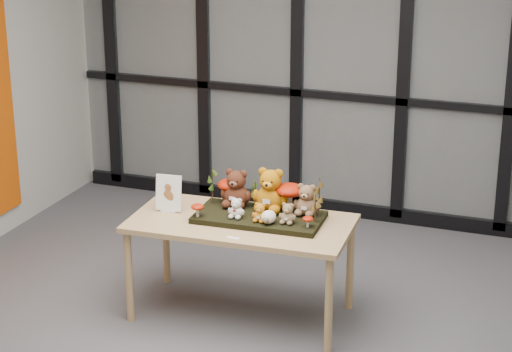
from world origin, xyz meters
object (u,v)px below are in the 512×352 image
at_px(mushroom_back_right, 289,196).
at_px(mushroom_front_right, 308,221).
at_px(bear_white_bow, 236,207).
at_px(bear_pooh_yellow, 271,187).
at_px(bear_brown_medium, 236,186).
at_px(plush_cream_hedgehog, 269,216).
at_px(diorama_tray, 259,217).
at_px(mushroom_back_left, 230,190).
at_px(mushroom_front_left, 198,210).
at_px(bear_beige_small, 288,212).
at_px(bear_small_yellow, 260,211).
at_px(sign_holder, 169,195).
at_px(display_table, 241,230).
at_px(bear_tan_back, 307,198).

distance_m(mushroom_back_right, mushroom_front_right, 0.31).
bearing_deg(bear_white_bow, bear_pooh_yellow, 48.99).
height_order(bear_brown_medium, mushroom_front_right, bear_brown_medium).
bearing_deg(plush_cream_hedgehog, diorama_tray, 129.16).
bearing_deg(bear_brown_medium, mushroom_back_left, 144.88).
relative_size(plush_cream_hedgehog, mushroom_front_left, 0.99).
height_order(bear_white_bow, bear_beige_small, bear_beige_small).
bearing_deg(bear_small_yellow, plush_cream_hedgehog, -15.62).
distance_m(diorama_tray, sign_holder, 0.63).
distance_m(bear_pooh_yellow, bear_beige_small, 0.27).
xyz_separation_m(mushroom_back_right, mushroom_front_left, (-0.52, -0.31, -0.06)).
bearing_deg(display_table, mushroom_back_right, 33.47).
xyz_separation_m(bear_pooh_yellow, bear_beige_small, (0.18, -0.18, -0.08)).
bearing_deg(diorama_tray, bear_brown_medium, 150.82).
height_order(diorama_tray, plush_cream_hedgehog, plush_cream_hedgehog).
distance_m(bear_brown_medium, mushroom_front_right, 0.60).
distance_m(bear_small_yellow, mushroom_back_right, 0.27).
bearing_deg(mushroom_back_left, mushroom_back_right, -0.45).
xyz_separation_m(bear_brown_medium, bear_tan_back, (0.48, 0.02, -0.03)).
relative_size(bear_white_bow, mushroom_front_left, 1.56).
distance_m(diorama_tray, bear_beige_small, 0.25).
height_order(bear_small_yellow, sign_holder, sign_holder).
distance_m(bear_white_bow, mushroom_back_left, 0.27).
xyz_separation_m(bear_white_bow, mushroom_back_left, (-0.14, 0.24, 0.02)).
height_order(mushroom_front_left, sign_holder, sign_holder).
bearing_deg(mushroom_front_right, mushroom_front_left, -173.96).
bearing_deg(mushroom_front_left, bear_white_bow, 16.76).
distance_m(bear_white_bow, mushroom_back_right, 0.37).
bearing_deg(mushroom_back_left, mushroom_front_right, -20.43).
distance_m(diorama_tray, mushroom_front_right, 0.38).
distance_m(bear_small_yellow, mushroom_front_left, 0.41).
relative_size(bear_tan_back, mushroom_back_left, 1.25).
bearing_deg(mushroom_front_left, bear_tan_back, 23.61).
xyz_separation_m(bear_small_yellow, mushroom_front_left, (-0.41, -0.06, -0.02)).
height_order(plush_cream_hedgehog, sign_holder, sign_holder).
bearing_deg(bear_small_yellow, bear_beige_small, 7.75).
relative_size(bear_white_bow, mushroom_back_left, 0.81).
bearing_deg(mushroom_back_right, bear_beige_small, -73.99).
distance_m(mushroom_back_left, mushroom_front_right, 0.67).
bearing_deg(plush_cream_hedgehog, sign_holder, 173.06).
xyz_separation_m(bear_beige_small, mushroom_back_left, (-0.48, 0.21, 0.02)).
bearing_deg(mushroom_back_left, sign_holder, -150.09).
bearing_deg(sign_holder, bear_brown_medium, 15.92).
distance_m(bear_white_bow, sign_holder, 0.50).
distance_m(diorama_tray, mushroom_front_left, 0.41).
distance_m(bear_small_yellow, plush_cream_hedgehog, 0.07).
distance_m(display_table, bear_small_yellow, 0.23).
xyz_separation_m(bear_tan_back, bear_beige_small, (-0.07, -0.19, -0.04)).
height_order(bear_brown_medium, mushroom_front_left, bear_brown_medium).
relative_size(mushroom_front_left, mushroom_front_right, 1.23).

